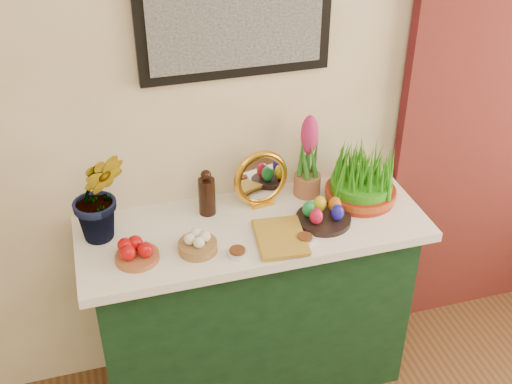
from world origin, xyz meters
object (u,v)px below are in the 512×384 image
mirror (261,179)px  book (256,240)px  wheatgrass_sabzeh (362,177)px  hyacinth_green (97,182)px  sideboard (253,308)px

mirror → book: (-0.10, -0.26, -0.10)m
wheatgrass_sabzeh → book: bearing=-161.0°
mirror → book: 0.30m
hyacinth_green → mirror: (0.65, 0.06, -0.14)m
mirror → hyacinth_green: bearing=-174.7°
hyacinth_green → sideboard: bearing=-2.5°
hyacinth_green → book: (0.55, -0.20, -0.24)m
hyacinth_green → wheatgrass_sabzeh: (1.06, -0.03, -0.15)m
sideboard → book: (-0.02, -0.13, 0.48)m
sideboard → book: 0.50m
hyacinth_green → book: size_ratio=2.02×
book → wheatgrass_sabzeh: wheatgrass_sabzeh is taller
sideboard → hyacinth_green: hyacinth_green is taller
mirror → book: size_ratio=0.99×
book → wheatgrass_sabzeh: bearing=25.4°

